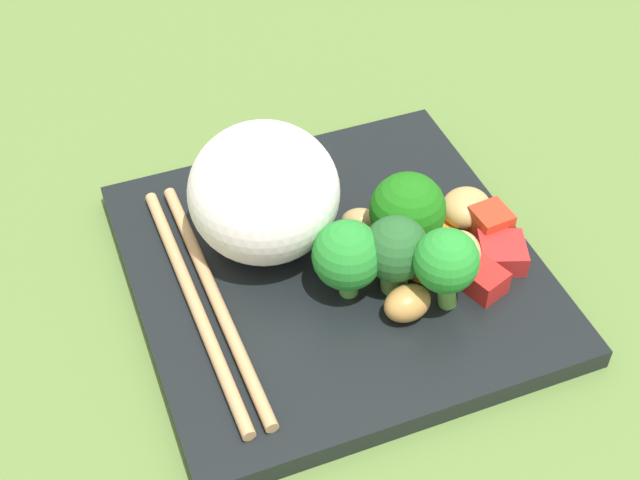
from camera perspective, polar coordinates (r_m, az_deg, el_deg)
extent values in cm
cube|color=#587737|center=(58.20, 0.87, -3.10)|extent=(110.00, 110.00, 2.00)
cube|color=black|center=(56.92, 0.89, -1.94)|extent=(25.97, 25.97, 1.46)
ellipsoid|color=white|center=(54.98, -3.62, 3.08)|extent=(11.92, 12.14, 8.41)
cylinder|color=#5F9838|center=(57.23, 5.71, 0.42)|extent=(2.20, 2.20, 1.82)
sphere|color=#1A6B13|center=(55.78, 5.49, 2.16)|extent=(4.84, 4.84, 4.84)
cylinder|color=#65AF4A|center=(53.58, 8.10, -3.12)|extent=(1.69, 1.39, 2.84)
sphere|color=#268F2E|center=(51.61, 8.09, -1.32)|extent=(3.87, 3.87, 3.87)
cylinder|color=#639243|center=(54.46, 4.74, -2.37)|extent=(2.53, 2.50, 2.06)
sphere|color=#245A29|center=(53.04, 4.88, -0.57)|extent=(4.05, 4.05, 4.05)
cylinder|color=#59A245|center=(54.07, 1.61, -2.85)|extent=(1.46, 1.36, 1.67)
sphere|color=#26872F|center=(52.73, 1.85, -0.96)|extent=(4.30, 4.30, 4.30)
cylinder|color=orange|center=(56.30, 6.75, -1.64)|extent=(2.95, 2.95, 0.41)
cylinder|color=orange|center=(58.34, 7.56, 0.43)|extent=(3.47, 3.47, 0.54)
cylinder|color=orange|center=(56.64, 3.91, -0.77)|extent=(2.49, 2.49, 0.73)
cube|color=red|center=(57.07, 11.58, -0.82)|extent=(3.57, 3.60, 1.51)
cube|color=red|center=(55.18, 10.41, -2.53)|extent=(2.96, 3.18, 1.61)
cube|color=red|center=(58.33, 10.85, 1.02)|extent=(2.53, 2.56, 2.17)
ellipsoid|color=tan|center=(57.81, 2.62, 1.19)|extent=(3.08, 2.69, 1.74)
ellipsoid|color=tan|center=(55.75, 8.91, -0.91)|extent=(4.02, 4.32, 2.59)
ellipsoid|color=#C18A46|center=(52.95, 5.62, -4.05)|extent=(3.38, 2.81, 2.12)
ellipsoid|color=#BE854A|center=(58.58, 5.71, 1.99)|extent=(3.14, 3.32, 2.19)
ellipsoid|color=tan|center=(59.16, 9.35, 2.06)|extent=(4.71, 4.67, 2.21)
cylinder|color=tan|center=(54.16, -8.07, -3.97)|extent=(2.18, 20.29, 0.78)
cylinder|color=tan|center=(54.33, -6.77, -3.59)|extent=(2.18, 20.29, 0.78)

